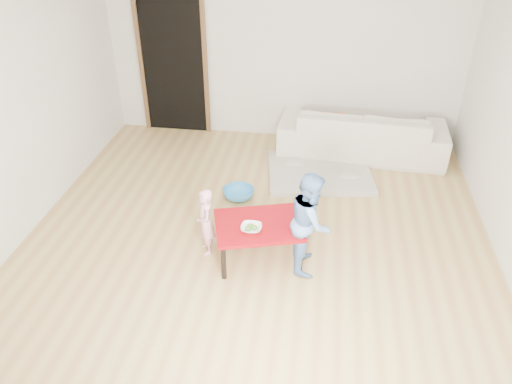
% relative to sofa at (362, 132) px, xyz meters
% --- Properties ---
extents(floor, '(5.00, 5.00, 0.01)m').
position_rel_sofa_xyz_m(floor, '(-1.16, -2.05, -0.33)').
color(floor, '#A98148').
rests_on(floor, ground).
extents(back_wall, '(5.00, 0.02, 2.60)m').
position_rel_sofa_xyz_m(back_wall, '(-1.16, 0.45, 0.97)').
color(back_wall, beige).
rests_on(back_wall, floor).
extents(left_wall, '(0.02, 5.00, 2.60)m').
position_rel_sofa_xyz_m(left_wall, '(-3.66, -2.05, 0.97)').
color(left_wall, beige).
rests_on(left_wall, floor).
extents(doorway, '(1.02, 0.08, 2.11)m').
position_rel_sofa_xyz_m(doorway, '(-2.76, 0.43, 0.69)').
color(doorway, brown).
rests_on(doorway, back_wall).
extents(sofa, '(2.31, 1.00, 0.66)m').
position_rel_sofa_xyz_m(sofa, '(0.00, 0.00, 0.00)').
color(sofa, silver).
rests_on(sofa, floor).
extents(cushion, '(0.49, 0.44, 0.13)m').
position_rel_sofa_xyz_m(cushion, '(-0.45, -0.14, 0.17)').
color(cushion, orange).
rests_on(cushion, sofa).
extents(red_table, '(0.99, 0.85, 0.42)m').
position_rel_sofa_xyz_m(red_table, '(-1.10, -2.47, -0.12)').
color(red_table, maroon).
rests_on(red_table, floor).
extents(bowl, '(0.20, 0.20, 0.05)m').
position_rel_sofa_xyz_m(bowl, '(-1.15, -2.59, 0.12)').
color(bowl, white).
rests_on(bowl, red_table).
extents(broccoli, '(0.12, 0.12, 0.06)m').
position_rel_sofa_xyz_m(broccoli, '(-1.15, -2.59, 0.12)').
color(broccoli, '#2D5919').
rests_on(broccoli, red_table).
extents(child_pink, '(0.27, 0.32, 0.74)m').
position_rel_sofa_xyz_m(child_pink, '(-1.64, -2.45, 0.04)').
color(child_pink, pink).
rests_on(child_pink, floor).
extents(child_blue, '(0.40, 0.52, 1.05)m').
position_rel_sofa_xyz_m(child_blue, '(-0.59, -2.50, 0.20)').
color(child_blue, '#5890CD').
rests_on(child_blue, floor).
extents(basin, '(0.38, 0.38, 0.12)m').
position_rel_sofa_xyz_m(basin, '(-1.50, -1.40, -0.27)').
color(basin, '#3284BC').
rests_on(basin, floor).
extents(blanket, '(1.47, 1.29, 0.07)m').
position_rel_sofa_xyz_m(blanket, '(-0.54, -0.69, -0.30)').
color(blanket, beige).
rests_on(blanket, floor).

